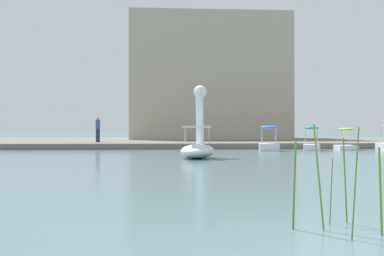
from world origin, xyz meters
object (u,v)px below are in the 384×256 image
at_px(pedal_boat_blue, 269,143).
at_px(person_on_path, 98,129).
at_px(swan_boat, 198,142).
at_px(pedal_boat_teal, 311,143).
at_px(tree_broadleaf_right, 205,97).
at_px(pedal_boat_lime, 346,143).

relative_size(pedal_boat_blue, person_on_path, 1.23).
bearing_deg(swan_boat, pedal_boat_teal, 42.72).
distance_m(tree_broadleaf_right, person_on_path, 13.34).
xyz_separation_m(swan_boat, pedal_boat_lime, (9.94, 7.48, -0.28)).
relative_size(pedal_boat_teal, pedal_boat_lime, 1.01).
relative_size(pedal_boat_lime, person_on_path, 1.11).
distance_m(pedal_boat_blue, person_on_path, 12.30).
xyz_separation_m(pedal_boat_teal, pedal_boat_lime, (2.36, 0.48, 0.02)).
distance_m(swan_boat, person_on_path, 13.75).
bearing_deg(tree_broadleaf_right, pedal_boat_teal, -71.16).
height_order(tree_broadleaf_right, person_on_path, tree_broadleaf_right).
xyz_separation_m(pedal_boat_blue, pedal_boat_lime, (5.03, 0.48, 0.01)).
distance_m(pedal_boat_lime, tree_broadleaf_right, 16.82).
relative_size(pedal_boat_blue, pedal_boat_lime, 1.11).
bearing_deg(tree_broadleaf_right, swan_boat, -96.36).
relative_size(pedal_boat_teal, tree_broadleaf_right, 0.33).
height_order(pedal_boat_teal, person_on_path, person_on_path).
relative_size(pedal_boat_blue, tree_broadleaf_right, 0.37).
distance_m(pedal_boat_blue, tree_broadleaf_right, 15.72).
bearing_deg(pedal_boat_teal, tree_broadleaf_right, 108.84).
height_order(pedal_boat_blue, pedal_boat_lime, pedal_boat_blue).
bearing_deg(tree_broadleaf_right, pedal_boat_blue, -80.72).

